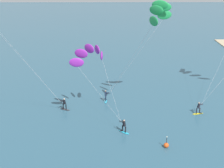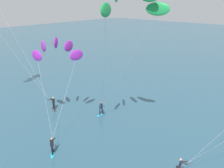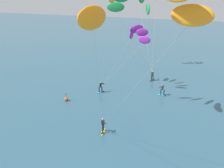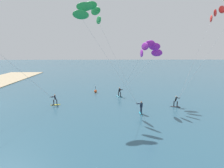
% 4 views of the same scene
% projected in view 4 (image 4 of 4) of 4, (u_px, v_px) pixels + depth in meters
% --- Properties ---
extents(kitesurfer_mid_water, '(7.13, 7.09, 9.58)m').
position_uv_depth(kitesurfer_mid_water, '(148.00, 51.00, 26.89)').
color(kitesurfer_mid_water, '#23ADD1').
rests_on(kitesurfer_mid_water, ground).
extents(kitesurfer_far_out, '(6.93, 8.78, 14.48)m').
position_uv_depth(kitesurfer_far_out, '(92.00, 15.00, 24.16)').
color(kitesurfer_far_out, '#23ADD1').
rests_on(kitesurfer_far_out, ground).
extents(kitesurfer_downwind, '(5.93, 9.42, 14.65)m').
position_uv_depth(kitesurfer_downwind, '(219.00, 18.00, 27.35)').
color(kitesurfer_downwind, '#333338').
rests_on(kitesurfer_downwind, ground).
extents(marker_buoy, '(0.56, 0.56, 1.38)m').
position_uv_depth(marker_buoy, '(96.00, 91.00, 35.26)').
color(marker_buoy, '#EA5119').
rests_on(marker_buoy, ground).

